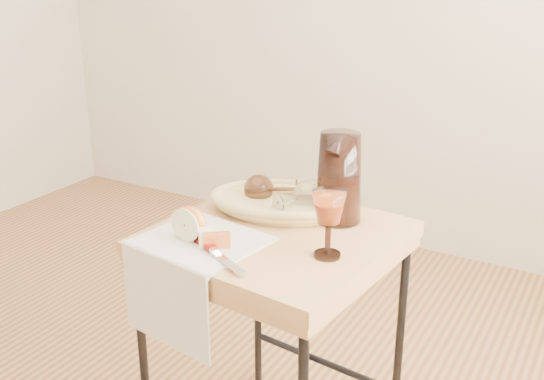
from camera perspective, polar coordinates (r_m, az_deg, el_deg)
The scene contains 10 objects.
side_table at distance 1.84m, azimuth 0.32°, elevation -14.07°, with size 0.57×0.57×0.73m, color olive, non-canonical shape.
tea_towel at distance 1.61m, azimuth -6.26°, elevation -4.51°, with size 0.29×0.26×0.01m, color silver.
bread_basket at distance 1.78m, azimuth 0.90°, elevation -1.20°, with size 0.36×0.24×0.05m, color tan, non-canonical shape.
goblet_lying_a at distance 1.79m, azimuth 0.26°, elevation 0.07°, with size 0.14×0.08×0.08m, color brown, non-canonical shape.
goblet_lying_b at distance 1.72m, azimuth 2.10°, elevation -0.75°, with size 0.14×0.09×0.09m, color white, non-canonical shape.
pitcher at distance 1.70m, azimuth 5.98°, elevation 1.11°, with size 0.17×0.25×0.28m, color black, non-canonical shape.
wine_goblet at distance 1.50m, azimuth 5.02°, elevation -3.05°, with size 0.08×0.08×0.17m, color white, non-canonical shape.
apple_half at distance 1.60m, azimuth -7.23°, elevation -2.86°, with size 0.09×0.05×0.09m, color red.
apple_wedge at distance 1.56m, azimuth -5.33°, elevation -4.23°, with size 0.07×0.04×0.04m, color beige.
table_knife at distance 1.52m, azimuth -4.92°, elevation -5.57°, with size 0.22×0.02×0.02m, color silver, non-canonical shape.
Camera 1 is at (1.25, -1.12, 1.41)m, focal length 42.35 mm.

